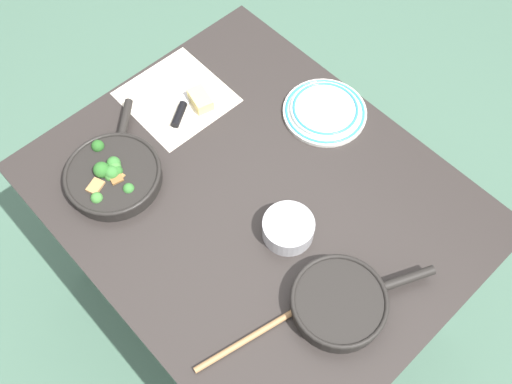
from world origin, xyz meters
The scene contains 10 objects.
ground_plane centered at (0.00, 0.00, 0.00)m, with size 14.00×14.00×0.00m, color #476B56.
dining_table_red centered at (0.00, 0.00, 0.66)m, with size 1.14×0.94×0.75m.
skillet_broccoli centered at (0.30, 0.25, 0.77)m, with size 0.32×0.33×0.07m.
skillet_eggs centered at (-0.36, 0.06, 0.77)m, with size 0.24×0.35×0.06m.
wooden_spoon centered at (-0.30, 0.18, 0.75)m, with size 0.11×0.40×0.02m.
parchment_sheet centered at (0.41, -0.06, 0.75)m, with size 0.30×0.29×0.00m.
grater_knife centered at (0.37, -0.05, 0.76)m, with size 0.15×0.22×0.02m.
cheese_block centered at (0.34, -0.10, 0.76)m, with size 0.09×0.07×0.04m.
dinner_plate_stack centered at (0.07, -0.34, 0.76)m, with size 0.25×0.25×0.03m.
prep_bowl_steel centered at (-0.14, 0.02, 0.77)m, with size 0.13×0.13×0.06m.
Camera 1 is at (-0.56, 0.52, 2.09)m, focal length 40.00 mm.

